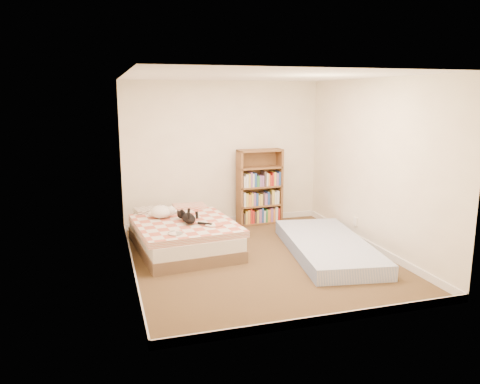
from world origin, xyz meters
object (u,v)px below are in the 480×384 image
object	(u,v)px
floor_mattress	(327,247)
white_dog	(162,212)
bed	(183,234)
bookshelf	(259,195)
black_cat	(189,218)

from	to	relation	value
floor_mattress	white_dog	size ratio (longest dim) A/B	4.89
bed	white_dog	world-z (taller)	white_dog
white_dog	bookshelf	bearing A→B (deg)	-1.70
bookshelf	floor_mattress	distance (m)	1.94
bookshelf	white_dog	size ratio (longest dim) A/B	2.83
floor_mattress	black_cat	size ratio (longest dim) A/B	3.30
bookshelf	black_cat	bearing A→B (deg)	-144.46
bed	black_cat	world-z (taller)	black_cat
bookshelf	white_dog	distance (m)	2.01
bookshelf	black_cat	size ratio (longest dim) A/B	1.91
floor_mattress	white_dog	xyz separation A→B (m)	(-2.24, 1.03, 0.44)
floor_mattress	black_cat	distance (m)	2.06
bookshelf	white_dog	bearing A→B (deg)	-158.84
floor_mattress	white_dog	distance (m)	2.50
bed	black_cat	size ratio (longest dim) A/B	2.86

